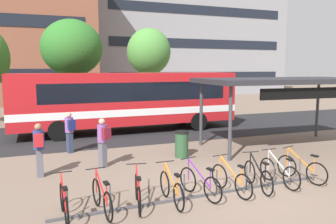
# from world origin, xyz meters

# --- Properties ---
(ground) EXTENTS (200.00, 200.00, 0.00)m
(ground) POSITION_xyz_m (0.00, 0.00, 0.00)
(ground) COLOR #7A6656
(bus_lane_asphalt) EXTENTS (80.00, 7.20, 0.01)m
(bus_lane_asphalt) POSITION_xyz_m (0.00, 9.64, 0.00)
(bus_lane_asphalt) COLOR #232326
(bus_lane_asphalt) RESTS_ON ground
(city_bus) EXTENTS (12.06, 2.73, 3.20)m
(city_bus) POSITION_xyz_m (-0.85, 9.64, 1.78)
(city_bus) COLOR red
(city_bus) RESTS_ON ground
(bike_rack) EXTENTS (7.93, 0.36, 0.70)m
(bike_rack) POSITION_xyz_m (-1.27, -0.33, 0.09)
(bike_rack) COLOR #47474C
(bike_rack) RESTS_ON ground
(parked_bicycle_red_0) EXTENTS (0.52, 1.72, 0.99)m
(parked_bicycle_red_0) POSITION_xyz_m (-4.81, -0.44, 0.38)
(parked_bicycle_red_0) COLOR black
(parked_bicycle_red_0) RESTS_ON ground
(parked_bicycle_red_1) EXTENTS (0.52, 1.72, 0.99)m
(parked_bicycle_red_1) POSITION_xyz_m (-3.94, -0.42, 0.38)
(parked_bicycle_red_1) COLOR black
(parked_bicycle_red_1) RESTS_ON ground
(parked_bicycle_red_2) EXTENTS (0.55, 1.70, 0.99)m
(parked_bicycle_red_2) POSITION_xyz_m (-3.04, -0.38, 0.38)
(parked_bicycle_red_2) COLOR black
(parked_bicycle_red_2) RESTS_ON ground
(parked_bicycle_orange_3) EXTENTS (0.52, 1.72, 0.99)m
(parked_bicycle_orange_3) POSITION_xyz_m (-2.17, -0.46, 0.38)
(parked_bicycle_orange_3) COLOR black
(parked_bicycle_orange_3) RESTS_ON ground
(parked_bicycle_purple_4) EXTENTS (0.61, 1.68, 0.99)m
(parked_bicycle_purple_4) POSITION_xyz_m (-1.30, -0.33, 0.38)
(parked_bicycle_purple_4) COLOR black
(parked_bicycle_purple_4) RESTS_ON ground
(parked_bicycle_orange_5) EXTENTS (0.52, 1.71, 0.99)m
(parked_bicycle_orange_5) POSITION_xyz_m (-0.37, -0.40, 0.38)
(parked_bicycle_orange_5) COLOR black
(parked_bicycle_orange_5) RESTS_ON ground
(parked_bicycle_black_6) EXTENTS (0.52, 1.71, 0.99)m
(parked_bicycle_black_6) POSITION_xyz_m (0.53, -0.39, 0.38)
(parked_bicycle_black_6) COLOR black
(parked_bicycle_black_6) RESTS_ON ground
(parked_bicycle_silver_7) EXTENTS (0.52, 1.72, 0.99)m
(parked_bicycle_silver_7) POSITION_xyz_m (1.34, -0.31, 0.38)
(parked_bicycle_silver_7) COLOR black
(parked_bicycle_silver_7) RESTS_ON ground
(parked_bicycle_orange_8) EXTENTS (0.65, 1.67, 0.99)m
(parked_bicycle_orange_8) POSITION_xyz_m (2.22, -0.25, 0.38)
(parked_bicycle_orange_8) COLOR black
(parked_bicycle_orange_8) RESTS_ON ground
(transit_shelter) EXTENTS (7.37, 3.85, 3.03)m
(transit_shelter) POSITION_xyz_m (4.63, 3.70, 2.85)
(transit_shelter) COLOR #38383D
(transit_shelter) RESTS_ON ground
(commuter_red_pack_0) EXTENTS (0.34, 0.52, 1.73)m
(commuter_red_pack_0) POSITION_xyz_m (-5.32, 3.01, 1.00)
(commuter_red_pack_0) COLOR #565660
(commuter_red_pack_0) RESTS_ON ground
(commuter_navy_pack_1) EXTENTS (0.46, 0.59, 1.69)m
(commuter_navy_pack_1) POSITION_xyz_m (-4.16, 5.87, 0.97)
(commuter_navy_pack_1) COLOR #2D3851
(commuter_navy_pack_1) RESTS_ON ground
(commuter_maroon_pack_2) EXTENTS (0.50, 0.60, 1.74)m
(commuter_maroon_pack_2) POSITION_xyz_m (-3.24, 3.37, 1.00)
(commuter_maroon_pack_2) COLOR #565660
(commuter_maroon_pack_2) RESTS_ON ground
(trash_bin) EXTENTS (0.55, 0.55, 1.03)m
(trash_bin) POSITION_xyz_m (-0.13, 3.65, 0.52)
(trash_bin) COLOR #284C2D
(trash_bin) RESTS_ON ground
(street_tree_1) EXTENTS (3.33, 3.33, 6.48)m
(street_tree_1) POSITION_xyz_m (2.67, 16.67, 4.69)
(street_tree_1) COLOR brown
(street_tree_1) RESTS_ON ground
(street_tree_2) EXTENTS (3.89, 3.89, 6.55)m
(street_tree_2) POSITION_xyz_m (-3.21, 14.39, 4.73)
(street_tree_2) COLOR brown
(street_tree_2) RESTS_ON ground
(building_right_wing) EXTENTS (26.02, 11.24, 16.13)m
(building_right_wing) POSITION_xyz_m (13.62, 35.58, 8.07)
(building_right_wing) COLOR gray
(building_right_wing) RESTS_ON ground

